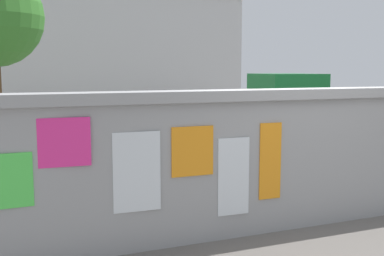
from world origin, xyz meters
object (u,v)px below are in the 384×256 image
(bicycle_near, at_px, (80,145))
(person_walking, at_px, (376,125))
(motorcycle, at_px, (109,172))
(auto_rickshaw_truck, at_px, (242,120))

(bicycle_near, relative_size, person_walking, 1.06)
(motorcycle, xyz_separation_m, person_walking, (4.54, -0.43, 0.52))
(person_walking, bearing_deg, bicycle_near, 140.61)
(auto_rickshaw_truck, distance_m, motorcycle, 3.81)
(motorcycle, bearing_deg, person_walking, -5.44)
(bicycle_near, bearing_deg, auto_rickshaw_truck, -21.60)
(bicycle_near, bearing_deg, motorcycle, -91.25)
(auto_rickshaw_truck, bearing_deg, person_walking, -61.54)
(bicycle_near, bearing_deg, person_walking, -39.39)
(motorcycle, height_order, bicycle_near, bicycle_near)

